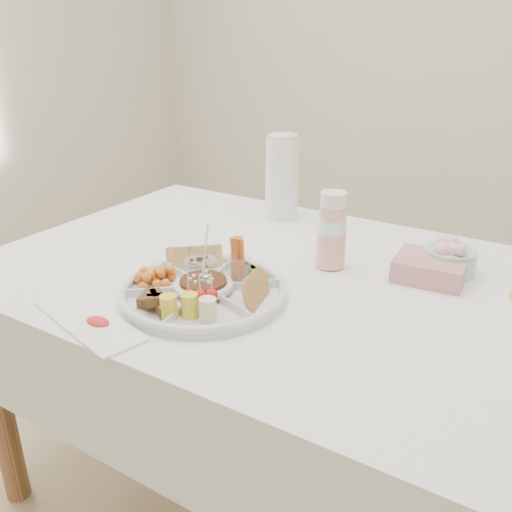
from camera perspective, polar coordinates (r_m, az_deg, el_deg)
The scene contains 16 objects.
floor at distance 1.84m, azimuth 1.89°, elevation -23.69°, with size 4.00×4.00×0.00m, color tan.
wall_back at distance 3.16m, azimuth 22.26°, elevation 21.67°, with size 4.00×0.02×2.70m, color beige.
dining_table at distance 1.58m, azimuth 2.07°, elevation -14.22°, with size 1.52×1.02×0.76m, color white.
party_tray at distance 1.25m, azimuth -5.54°, elevation -3.44°, with size 0.38×0.38×0.04m, color silver.
bean_dip at distance 1.25m, azimuth -5.55°, elevation -3.14°, with size 0.11×0.11×0.04m, color #562C0E.
tortillas at distance 1.20m, azimuth 0.03°, elevation -3.53°, with size 0.09×0.09×0.05m, color gold, non-canonical shape.
carrot_cucumber at distance 1.30m, azimuth -0.87°, elevation -0.23°, with size 0.12×0.12×0.11m, color #D26120, non-canonical shape.
pita_raisins at distance 1.36m, azimuth -5.95°, elevation -0.23°, with size 0.11×0.11×0.06m, color #E5BC7C, non-canonical shape.
cherries at distance 1.31m, azimuth -10.69°, elevation -1.96°, with size 0.10×0.10×0.04m, color orange, non-canonical shape.
granola_chunks at distance 1.19m, azimuth -10.78°, elevation -4.57°, with size 0.11×0.11×0.05m, color brown, non-canonical shape.
banana_tomato at distance 1.12m, azimuth -5.16°, elevation -4.69°, with size 0.12×0.12×0.10m, color #ECDE74, non-canonical shape.
cup_stack at distance 1.39m, azimuth 8.00°, elevation 2.73°, with size 0.07×0.07×0.20m, color beige.
thermos at distance 1.75m, azimuth 2.75°, elevation 8.36°, with size 0.11×0.11×0.28m, color white.
flower_bowl at distance 1.45m, azimuth 19.78°, elevation 0.08°, with size 0.13×0.13×0.10m, color #93B5A7.
napkin_stack at distance 1.41m, azimuth 17.84°, elevation -1.23°, with size 0.17×0.14×0.06m, color tan.
placemat at distance 1.21m, azimuth -17.26°, elevation -6.46°, with size 0.32×0.11×0.01m, color white.
Camera 1 is at (0.62, -1.10, 1.34)m, focal length 38.00 mm.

